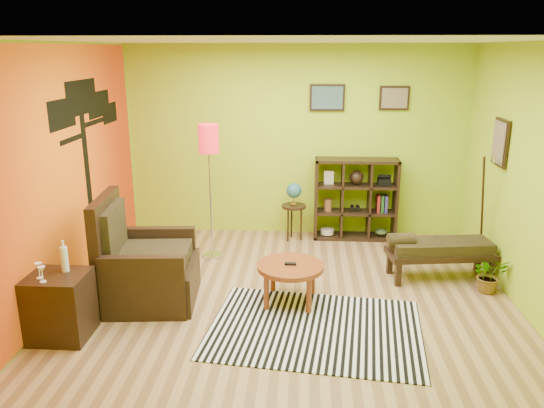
# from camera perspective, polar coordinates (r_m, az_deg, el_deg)

# --- Properties ---
(ground) EXTENTS (5.00, 5.00, 0.00)m
(ground) POSITION_cam_1_polar(r_m,az_deg,el_deg) (6.15, 1.90, -9.94)
(ground) COLOR #A87F52
(ground) RESTS_ON ground
(room_shell) EXTENTS (5.04, 4.54, 2.82)m
(room_shell) POSITION_cam_1_polar(r_m,az_deg,el_deg) (5.60, 1.13, 6.88)
(room_shell) COLOR #A4C821
(room_shell) RESTS_ON ground
(zebra_rug) EXTENTS (2.28, 1.79, 0.01)m
(zebra_rug) POSITION_cam_1_polar(r_m,az_deg,el_deg) (5.52, 4.65, -13.21)
(zebra_rug) COLOR white
(zebra_rug) RESTS_ON ground
(coffee_table) EXTENTS (0.73, 0.73, 0.47)m
(coffee_table) POSITION_cam_1_polar(r_m,az_deg,el_deg) (5.87, 1.99, -7.09)
(coffee_table) COLOR maroon
(coffee_table) RESTS_ON ground
(armchair) EXTENTS (1.08, 1.09, 1.21)m
(armchair) POSITION_cam_1_polar(r_m,az_deg,el_deg) (6.09, -13.68, -6.89)
(armchair) COLOR black
(armchair) RESTS_ON ground
(side_cabinet) EXTENTS (0.55, 0.50, 0.97)m
(side_cabinet) POSITION_cam_1_polar(r_m,az_deg,el_deg) (5.62, -21.84, -10.11)
(side_cabinet) COLOR black
(side_cabinet) RESTS_ON ground
(floor_lamp) EXTENTS (0.27, 0.27, 1.80)m
(floor_lamp) POSITION_cam_1_polar(r_m,az_deg,el_deg) (6.90, -6.79, 5.69)
(floor_lamp) COLOR silver
(floor_lamp) RESTS_ON ground
(globe_table) EXTENTS (0.35, 0.35, 0.86)m
(globe_table) POSITION_cam_1_polar(r_m,az_deg,el_deg) (7.69, 2.37, 0.75)
(globe_table) COLOR black
(globe_table) RESTS_ON ground
(cube_shelf) EXTENTS (1.20, 0.35, 1.20)m
(cube_shelf) POSITION_cam_1_polar(r_m,az_deg,el_deg) (7.87, 9.07, 0.51)
(cube_shelf) COLOR black
(cube_shelf) RESTS_ON ground
(bench) EXTENTS (1.34, 0.62, 0.60)m
(bench) POSITION_cam_1_polar(r_m,az_deg,el_deg) (6.77, 17.43, -4.65)
(bench) COLOR black
(bench) RESTS_ON ground
(potted_plant) EXTENTS (0.45, 0.48, 0.33)m
(potted_plant) POSITION_cam_1_polar(r_m,az_deg,el_deg) (6.69, 22.29, -7.43)
(potted_plant) COLOR #26661E
(potted_plant) RESTS_ON ground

